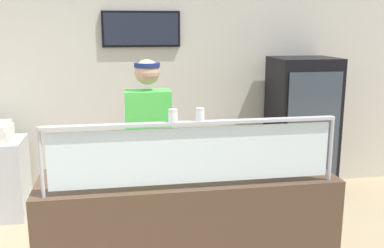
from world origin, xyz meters
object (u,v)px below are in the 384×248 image
(pizza_tray, at_px, (143,172))
(worker_figure, at_px, (149,148))
(parmesan_shaker, at_px, (173,116))
(pepper_flake_shaker, at_px, (200,115))
(drink_fridge, at_px, (301,128))
(pizza_server, at_px, (138,170))

(pizza_tray, xyz_separation_m, worker_figure, (0.09, 0.51, 0.04))
(parmesan_shaker, distance_m, pepper_flake_shaker, 0.18)
(parmesan_shaker, relative_size, drink_fridge, 0.05)
(parmesan_shaker, bearing_deg, worker_figure, 96.26)
(pizza_server, xyz_separation_m, worker_figure, (0.12, 0.53, 0.02))
(parmesan_shaker, bearing_deg, pizza_server, 122.54)
(pizza_server, height_order, drink_fridge, drink_fridge)
(pizza_server, bearing_deg, parmesan_shaker, -40.32)
(worker_figure, xyz_separation_m, drink_fridge, (1.90, 1.18, -0.17))
(parmesan_shaker, height_order, pepper_flake_shaker, pepper_flake_shaker)
(worker_figure, bearing_deg, pepper_flake_shaker, -72.53)
(pizza_tray, bearing_deg, drink_fridge, 40.40)
(parmesan_shaker, distance_m, worker_figure, 0.99)
(pizza_tray, bearing_deg, pepper_flake_shaker, -45.00)
(pizza_tray, relative_size, worker_figure, 0.23)
(parmesan_shaker, bearing_deg, pizza_tray, 116.79)
(pepper_flake_shaker, xyz_separation_m, worker_figure, (-0.27, 0.87, -0.45))
(worker_figure, bearing_deg, parmesan_shaker, -83.74)
(pizza_server, relative_size, drink_fridge, 0.17)
(pepper_flake_shaker, relative_size, worker_figure, 0.05)
(pizza_tray, height_order, pepper_flake_shaker, pepper_flake_shaker)
(pizza_server, xyz_separation_m, parmesan_shaker, (0.22, -0.34, 0.46))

